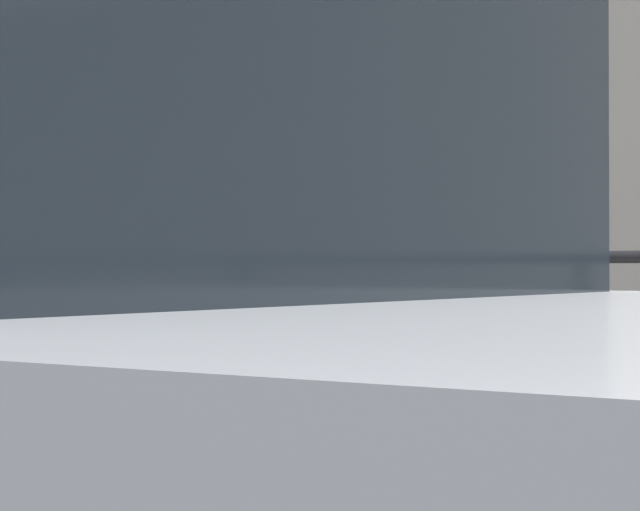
{
  "coord_description": "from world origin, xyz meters",
  "views": [
    {
      "loc": [
        1.5,
        -2.61,
        1.16
      ],
      "look_at": [
        -0.5,
        0.37,
        1.2
      ],
      "focal_mm": 65.12,
      "sensor_mm": 36.0,
      "label": 1
    }
  ],
  "objects": [
    {
      "name": "parking_meter",
      "position": [
        -0.07,
        0.33,
        1.12
      ],
      "size": [
        0.16,
        0.18,
        1.39
      ],
      "rotation": [
        0.0,
        0.0,
        3.04
      ],
      "color": "slate",
      "rests_on": "sidewalk_curb"
    },
    {
      "name": "pedestrian_at_meter",
      "position": [
        -0.67,
        0.3,
        1.05
      ],
      "size": [
        0.61,
        0.45,
        1.64
      ],
      "rotation": [
        0.0,
        0.0,
        0.09
      ],
      "color": "black",
      "rests_on": "sidewalk_curb"
    }
  ]
}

